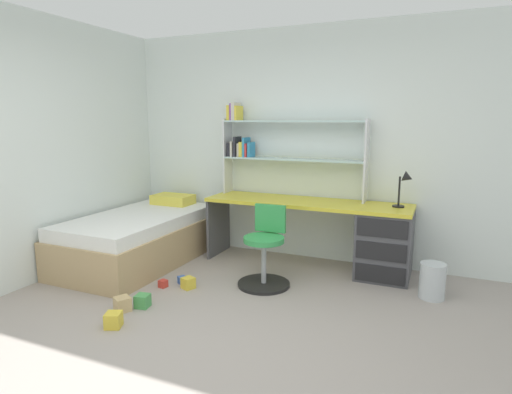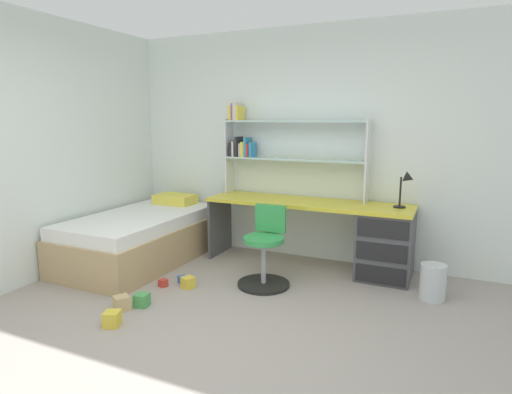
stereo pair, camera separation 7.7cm
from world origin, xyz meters
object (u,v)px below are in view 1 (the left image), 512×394
desk_lamp (406,183)px  bed_platform (140,238)px  desk (361,235)px  toy_block_yellow_5 (188,283)px  waste_bin (432,281)px  toy_block_green_0 (143,301)px  toy_block_red_1 (163,284)px  swivel_chair (265,255)px  toy_block_yellow_2 (113,320)px  bookshelf_hutch (273,143)px  toy_block_blue_4 (182,280)px  toy_block_natural_3 (123,304)px

desk_lamp → bed_platform: (-2.82, -0.66, -0.72)m
desk → toy_block_yellow_5: size_ratio=20.53×
waste_bin → toy_block_green_0: 2.64m
desk → toy_block_red_1: bearing=-145.3°
desk → swivel_chair: size_ratio=2.86×
toy_block_yellow_2 → desk: bearing=52.2°
toy_block_yellow_5 → waste_bin: bearing=18.0°
bookshelf_hutch → swivel_chair: 1.41m
bookshelf_hutch → swivel_chair: size_ratio=2.14×
desk_lamp → toy_block_red_1: 2.62m
desk_lamp → bookshelf_hutch: bearing=174.0°
bed_platform → toy_block_yellow_5: bearing=-26.4°
swivel_chair → toy_block_yellow_5: swivel_chair is taller
bed_platform → toy_block_red_1: bed_platform is taller
toy_block_blue_4 → toy_block_green_0: bearing=-90.6°
desk → toy_block_natural_3: 2.48m
desk_lamp → toy_block_blue_4: bearing=-152.3°
desk → bed_platform: desk is taller
swivel_chair → toy_block_green_0: bearing=-130.4°
bed_platform → toy_block_green_0: bearing=-50.7°
bookshelf_hutch → toy_block_natural_3: bearing=-107.7°
desk_lamp → toy_block_natural_3: bearing=-139.8°
desk → waste_bin: (0.73, -0.40, -0.26)m
bed_platform → toy_block_red_1: size_ratio=26.15×
toy_block_yellow_2 → toy_block_blue_4: toy_block_yellow_2 is taller
toy_block_natural_3 → toy_block_yellow_5: 0.70m
desk → waste_bin: 0.87m
swivel_chair → toy_block_yellow_2: swivel_chair is taller
toy_block_green_0 → toy_block_natural_3: (-0.11, -0.13, 0.00)m
toy_block_blue_4 → toy_block_yellow_5: (0.13, -0.08, 0.02)m
toy_block_red_1 → waste_bin: bearing=17.9°
bookshelf_hutch → toy_block_red_1: 2.00m
waste_bin → toy_block_yellow_2: waste_bin is taller
swivel_chair → bed_platform: size_ratio=0.42×
bed_platform → toy_block_red_1: (0.71, -0.55, -0.24)m
swivel_chair → toy_block_green_0: size_ratio=6.90×
desk_lamp → toy_block_yellow_5: desk_lamp is taller
bookshelf_hutch → desk_lamp: 1.55m
bed_platform → desk_lamp: bearing=13.2°
swivel_chair → toy_block_yellow_2: bearing=-119.9°
bookshelf_hutch → waste_bin: bookshelf_hutch is taller
desk → desk_lamp: 0.71m
bookshelf_hutch → toy_block_yellow_5: (-0.38, -1.29, -1.31)m
bed_platform → toy_block_natural_3: (0.71, -1.13, -0.22)m
toy_block_green_0 → toy_block_blue_4: (0.01, 0.61, -0.02)m
desk → toy_block_yellow_2: (-1.57, -2.03, -0.36)m
toy_block_red_1 → bookshelf_hutch: bearing=65.5°
swivel_chair → toy_block_yellow_5: size_ratio=7.19×
toy_block_red_1 → toy_block_yellow_2: size_ratio=0.60×
swivel_chair → bed_platform: swivel_chair is taller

